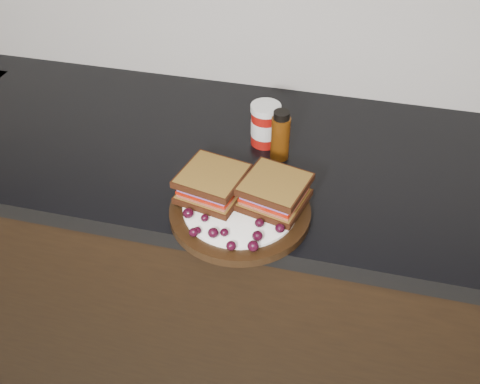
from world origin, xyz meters
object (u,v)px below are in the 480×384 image
(plate, at_px, (240,212))
(oil_bottle, at_px, (280,135))
(condiment_jar, at_px, (265,124))
(sandwich_left, at_px, (212,184))

(plate, relative_size, oil_bottle, 2.37)
(condiment_jar, distance_m, oil_bottle, 0.06)
(plate, bearing_deg, condiment_jar, 90.79)
(condiment_jar, bearing_deg, oil_bottle, -46.82)
(plate, distance_m, sandwich_left, 0.08)
(plate, height_order, condiment_jar, condiment_jar)
(condiment_jar, bearing_deg, sandwich_left, -103.86)
(plate, xyz_separation_m, sandwich_left, (-0.06, 0.02, 0.04))
(sandwich_left, bearing_deg, plate, -7.25)
(sandwich_left, height_order, oil_bottle, oil_bottle)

